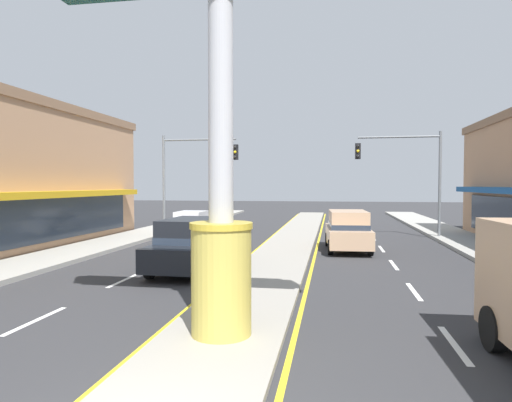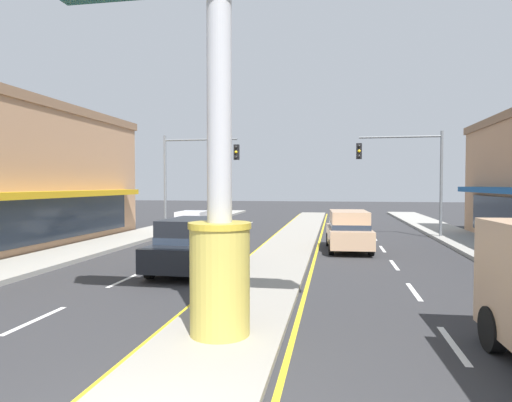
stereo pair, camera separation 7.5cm
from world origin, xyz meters
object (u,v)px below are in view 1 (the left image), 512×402
suv_near_left_lane (348,230)px  suv_mid_left_lane (190,244)px  traffic_light_right_side (408,165)px  traffic_light_left_side (191,167)px  district_sign (221,112)px  sedan_near_right_lane (191,224)px

suv_near_left_lane → suv_mid_left_lane: bearing=-133.6°
traffic_light_right_side → traffic_light_left_side: bearing=-178.0°
district_sign → suv_near_left_lane: 13.72m
district_sign → suv_mid_left_lane: (-2.89, 6.84, -3.56)m
sedan_near_right_lane → suv_near_left_lane: suv_near_left_lane is taller
traffic_light_right_side → sedan_near_right_lane: 13.20m
district_sign → sedan_near_right_lane: 18.56m
district_sign → suv_near_left_lane: bearing=77.4°
sedan_near_right_lane → suv_mid_left_lane: size_ratio=0.93×
traffic_light_left_side → suv_mid_left_lane: 12.16m
traffic_light_right_side → suv_mid_left_lane: traffic_light_right_side is taller
district_sign → suv_mid_left_lane: bearing=112.9°
suv_near_left_lane → traffic_light_right_side: bearing=57.0°
district_sign → traffic_light_right_side: bearing=70.6°
traffic_light_right_side → district_sign: bearing=-109.4°
sedan_near_right_lane → suv_near_left_lane: bearing=-24.6°
district_sign → suv_mid_left_lane: size_ratio=1.82×
district_sign → traffic_light_right_side: (6.48, 18.44, -0.30)m
district_sign → sedan_near_right_lane: (-6.19, 17.09, -3.76)m
traffic_light_right_side → suv_near_left_lane: bearing=-123.0°
sedan_near_right_lane → suv_mid_left_lane: bearing=-72.1°
district_sign → suv_mid_left_lane: district_sign is taller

